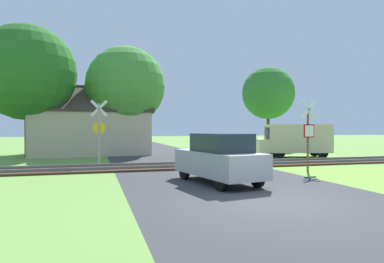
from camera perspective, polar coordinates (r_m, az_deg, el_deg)
ground_plane at (r=9.40m, az=13.78°, el=-11.54°), size 160.00×160.00×0.00m
road_asphalt at (r=11.14m, az=8.61°, el=-9.61°), size 7.43×80.00×0.01m
rail_track at (r=17.43m, az=-0.68°, el=-5.77°), size 60.00×2.60×0.22m
stop_sign_near at (r=16.20m, az=18.82°, el=-0.05°), size 0.87×0.20×3.25m
crossing_sign_far at (r=18.30m, az=-15.24°, el=0.57°), size 0.87×0.18×3.45m
house at (r=27.19m, az=-16.63°, el=0.12°), size 9.10×6.67×5.24m
tree_left at (r=26.03m, az=-25.78°, el=8.84°), size 6.49×6.49×9.01m
tree_far at (r=34.07m, az=12.58°, el=6.26°), size 5.05×5.05×7.93m
tree_center at (r=26.62m, az=-11.00°, el=7.48°), size 5.96×5.96×8.19m
mail_truck at (r=24.48m, az=16.81°, el=-1.22°), size 5.22×3.11×2.24m
parked_car at (r=12.26m, az=4.51°, el=-4.48°), size 2.34×4.23×1.78m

